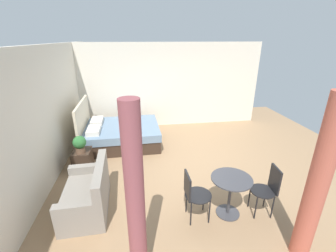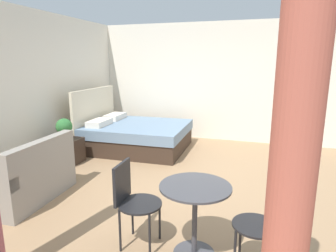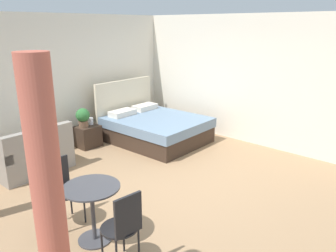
{
  "view_description": "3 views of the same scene",
  "coord_description": "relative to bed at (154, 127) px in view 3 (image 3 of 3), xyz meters",
  "views": [
    {
      "loc": [
        -4.59,
        1.14,
        2.85
      ],
      "look_at": [
        0.13,
        0.47,
        0.98
      ],
      "focal_mm": 24.12,
      "sensor_mm": 36.0,
      "label": 1
    },
    {
      "loc": [
        -4.12,
        -0.84,
        1.84
      ],
      "look_at": [
        0.53,
        0.64,
        0.75
      ],
      "focal_mm": 31.11,
      "sensor_mm": 36.0,
      "label": 2
    },
    {
      "loc": [
        -3.64,
        -3.3,
        2.51
      ],
      "look_at": [
        0.11,
        0.08,
        0.96
      ],
      "focal_mm": 35.58,
      "sensor_mm": 36.0,
      "label": 3
    }
  ],
  "objects": [
    {
      "name": "vase",
      "position": [
        -1.1,
        0.81,
        0.22
      ],
      "size": [
        0.1,
        0.1,
        0.14
      ],
      "color": "silver",
      "rests_on": "nightstand"
    },
    {
      "name": "bed",
      "position": [
        0.0,
        0.0,
        0.0
      ],
      "size": [
        1.75,
        2.1,
        1.27
      ],
      "color": "#38281E",
      "rests_on": "ground"
    },
    {
      "name": "nightstand",
      "position": [
        -1.22,
        0.78,
        -0.08
      ],
      "size": [
        0.47,
        0.4,
        0.46
      ],
      "color": "#38281E",
      "rests_on": "ground"
    },
    {
      "name": "couch",
      "position": [
        -2.62,
        0.39,
        -0.02
      ],
      "size": [
        1.28,
        0.78,
        0.84
      ],
      "color": "gray",
      "rests_on": "ground"
    },
    {
      "name": "potted_plant",
      "position": [
        -1.32,
        0.76,
        0.38
      ],
      "size": [
        0.29,
        0.29,
        0.4
      ],
      "color": "brown",
      "rests_on": "nightstand"
    },
    {
      "name": "cafe_chair_near_couch",
      "position": [
        -3.1,
        -1.36,
        0.22
      ],
      "size": [
        0.45,
        0.45,
        0.87
      ],
      "color": "black",
      "rests_on": "ground"
    },
    {
      "name": "cafe_chair_near_window",
      "position": [
        -3.15,
        -2.64,
        0.23
      ],
      "size": [
        0.44,
        0.44,
        0.89
      ],
      "color": "black",
      "rests_on": "ground"
    },
    {
      "name": "wall_right",
      "position": [
        1.37,
        -1.68,
        1.06
      ],
      "size": [
        0.12,
        6.0,
        2.73
      ],
      "primitive_type": "cube",
      "color": "silver",
      "rests_on": "ground"
    },
    {
      "name": "balcony_table",
      "position": [
        -3.08,
        -2.0,
        0.2
      ],
      "size": [
        0.67,
        0.67,
        0.72
      ],
      "color": "#3F3F44",
      "rests_on": "ground"
    },
    {
      "name": "wall_back",
      "position": [
        -1.42,
        1.33,
        1.06
      ],
      "size": [
        8.57,
        0.12,
        2.73
      ],
      "primitive_type": "cube",
      "color": "silver",
      "rests_on": "ground"
    },
    {
      "name": "ground_plane",
      "position": [
        -1.42,
        -1.68,
        -0.32
      ],
      "size": [
        8.57,
        9.0,
        0.02
      ],
      "primitive_type": "cube",
      "color": "#9E7A56"
    },
    {
      "name": "curtain_left",
      "position": [
        -3.95,
        -2.71,
        0.86
      ],
      "size": [
        0.25,
        0.25,
        2.33
      ],
      "color": "#C15B47",
      "rests_on": "ground"
    }
  ]
}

